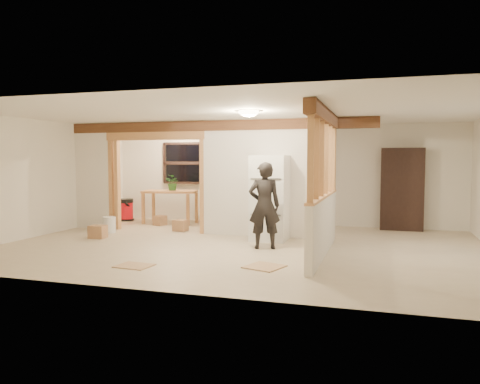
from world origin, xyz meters
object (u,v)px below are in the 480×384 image
(bookshelf, at_px, (402,189))
(work_table, at_px, (170,207))
(refrigerator, at_px, (270,198))
(woman, at_px, (264,205))
(shop_vac, at_px, (125,210))

(bookshelf, bearing_deg, work_table, -174.67)
(refrigerator, height_order, bookshelf, bookshelf)
(refrigerator, relative_size, woman, 1.08)
(refrigerator, height_order, work_table, refrigerator)
(work_table, bearing_deg, bookshelf, -6.67)
(work_table, distance_m, shop_vac, 1.39)
(work_table, distance_m, bookshelf, 5.72)
(refrigerator, height_order, woman, refrigerator)
(woman, relative_size, bookshelf, 0.84)
(refrigerator, relative_size, shop_vac, 2.89)
(work_table, relative_size, shop_vac, 2.26)
(work_table, height_order, bookshelf, bookshelf)
(work_table, height_order, shop_vac, work_table)
(woman, bearing_deg, work_table, -59.19)
(bookshelf, bearing_deg, woman, -128.70)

